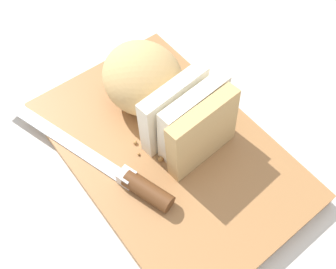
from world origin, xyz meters
The scene contains 8 objects.
ground_plane centered at (0.00, 0.00, 0.00)m, with size 3.00×3.00×0.00m, color beige.
cutting_board centered at (0.00, 0.00, 0.01)m, with size 0.38×0.25×0.02m, color #9E6B3D.
bread_loaf centered at (-0.05, 0.03, 0.07)m, with size 0.20×0.12×0.10m.
bread_knife centered at (0.00, -0.08, 0.03)m, with size 0.30×0.10×0.02m.
crumb_near_knife centered at (0.01, -0.02, 0.03)m, with size 0.01×0.01×0.01m, color #A8753D.
crumb_near_loaf centered at (-0.02, -0.04, 0.03)m, with size 0.00×0.00×0.00m, color #A8753D.
crumb_stray_left centered at (-0.03, -0.03, 0.03)m, with size 0.01×0.01×0.01m, color #A8753D.
crumb_stray_right centered at (-0.03, 0.06, 0.03)m, with size 0.01×0.01×0.01m, color #A8753D.
Camera 1 is at (0.20, -0.17, 0.46)m, focal length 39.50 mm.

